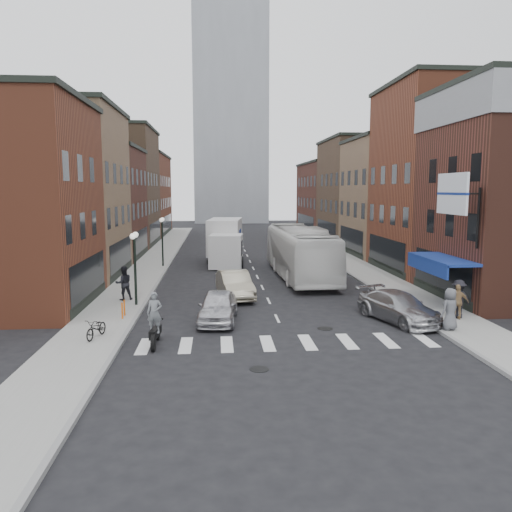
{
  "coord_description": "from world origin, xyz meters",
  "views": [
    {
      "loc": [
        -2.99,
        -23.13,
        6.41
      ],
      "look_at": [
        -0.71,
        5.35,
        2.59
      ],
      "focal_mm": 35.0,
      "sensor_mm": 36.0,
      "label": 1
    }
  ],
  "objects_px": {
    "bike_rack": "(123,309)",
    "ped_right_a": "(459,299)",
    "sedan_left_near": "(218,306)",
    "ped_right_b": "(458,302)",
    "curb_car": "(399,307)",
    "box_truck": "(225,242)",
    "streetlamp_near": "(135,255)",
    "motorcycle_rider": "(155,321)",
    "sedan_left_far": "(235,285)",
    "ped_right_c": "(450,309)",
    "streetlamp_far": "(162,232)",
    "parked_bicycle": "(96,328)",
    "transit_bus": "(300,252)",
    "billboard_sign": "(454,195)",
    "ped_left_solo": "(124,283)"
  },
  "relations": [
    {
      "from": "parked_bicycle",
      "to": "sedan_left_far",
      "type": "bearing_deg",
      "value": 67.44
    },
    {
      "from": "streetlamp_near",
      "to": "box_truck",
      "type": "bearing_deg",
      "value": 71.98
    },
    {
      "from": "bike_rack",
      "to": "billboard_sign",
      "type": "bearing_deg",
      "value": -2.83
    },
    {
      "from": "streetlamp_near",
      "to": "sedan_left_near",
      "type": "distance_m",
      "value": 5.97
    },
    {
      "from": "ped_right_b",
      "to": "billboard_sign",
      "type": "bearing_deg",
      "value": -75.48
    },
    {
      "from": "motorcycle_rider",
      "to": "ped_right_a",
      "type": "height_order",
      "value": "motorcycle_rider"
    },
    {
      "from": "streetlamp_far",
      "to": "sedan_left_near",
      "type": "bearing_deg",
      "value": -75.6
    },
    {
      "from": "sedan_left_far",
      "to": "parked_bicycle",
      "type": "xyz_separation_m",
      "value": [
        -6.18,
        -8.11,
        -0.22
      ]
    },
    {
      "from": "streetlamp_far",
      "to": "sedan_left_near",
      "type": "distance_m",
      "value": 18.02
    },
    {
      "from": "sedan_left_far",
      "to": "curb_car",
      "type": "xyz_separation_m",
      "value": [
        7.77,
        -6.0,
        -0.07
      ]
    },
    {
      "from": "box_truck",
      "to": "sedan_left_far",
      "type": "bearing_deg",
      "value": -82.12
    },
    {
      "from": "motorcycle_rider",
      "to": "parked_bicycle",
      "type": "xyz_separation_m",
      "value": [
        -2.56,
        0.85,
        -0.49
      ]
    },
    {
      "from": "motorcycle_rider",
      "to": "curb_car",
      "type": "xyz_separation_m",
      "value": [
        11.39,
        2.95,
        -0.34
      ]
    },
    {
      "from": "motorcycle_rider",
      "to": "ped_left_solo",
      "type": "height_order",
      "value": "motorcycle_rider"
    },
    {
      "from": "ped_right_a",
      "to": "ped_right_c",
      "type": "bearing_deg",
      "value": 46.38
    },
    {
      "from": "parked_bicycle",
      "to": "ped_right_c",
      "type": "bearing_deg",
      "value": 14.67
    },
    {
      "from": "streetlamp_near",
      "to": "sedan_left_far",
      "type": "xyz_separation_m",
      "value": [
        5.47,
        2.0,
        -2.12
      ]
    },
    {
      "from": "motorcycle_rider",
      "to": "ped_right_b",
      "type": "xyz_separation_m",
      "value": [
        14.19,
        2.58,
        -0.06
      ]
    },
    {
      "from": "streetlamp_far",
      "to": "box_truck",
      "type": "bearing_deg",
      "value": 20.66
    },
    {
      "from": "bike_rack",
      "to": "ped_left_solo",
      "type": "xyz_separation_m",
      "value": [
        -0.67,
        3.95,
        0.57
      ]
    },
    {
      "from": "transit_bus",
      "to": "sedan_left_near",
      "type": "bearing_deg",
      "value": -118.3
    },
    {
      "from": "bike_rack",
      "to": "curb_car",
      "type": "bearing_deg",
      "value": -5.52
    },
    {
      "from": "sedan_left_near",
      "to": "ped_right_b",
      "type": "distance_m",
      "value": 11.64
    },
    {
      "from": "ped_right_a",
      "to": "bike_rack",
      "type": "bearing_deg",
      "value": -13.73
    },
    {
      "from": "transit_bus",
      "to": "ped_right_a",
      "type": "bearing_deg",
      "value": -67.14
    },
    {
      "from": "streetlamp_far",
      "to": "ped_right_c",
      "type": "xyz_separation_m",
      "value": [
        14.8,
        -20.13,
        -1.81
      ]
    },
    {
      "from": "streetlamp_far",
      "to": "ped_right_b",
      "type": "xyz_separation_m",
      "value": [
        16.04,
        -18.37,
        -1.91
      ]
    },
    {
      "from": "streetlamp_near",
      "to": "motorcycle_rider",
      "type": "distance_m",
      "value": 7.43
    },
    {
      "from": "transit_bus",
      "to": "ped_right_a",
      "type": "distance_m",
      "value": 13.93
    },
    {
      "from": "transit_bus",
      "to": "motorcycle_rider",
      "type": "bearing_deg",
      "value": -120.47
    },
    {
      "from": "sedan_left_far",
      "to": "box_truck",
      "type": "bearing_deg",
      "value": 83.21
    },
    {
      "from": "curb_car",
      "to": "sedan_left_far",
      "type": "bearing_deg",
      "value": 123.79
    },
    {
      "from": "streetlamp_near",
      "to": "ped_left_solo",
      "type": "xyz_separation_m",
      "value": [
        -0.87,
        1.25,
        -1.79
      ]
    },
    {
      "from": "motorcycle_rider",
      "to": "ped_right_a",
      "type": "distance_m",
      "value": 14.63
    },
    {
      "from": "streetlamp_far",
      "to": "ped_right_c",
      "type": "bearing_deg",
      "value": -53.68
    },
    {
      "from": "streetlamp_near",
      "to": "streetlamp_far",
      "type": "xyz_separation_m",
      "value": [
        0.0,
        14.0,
        0.0
      ]
    },
    {
      "from": "bike_rack",
      "to": "transit_bus",
      "type": "bearing_deg",
      "value": 46.49
    },
    {
      "from": "ped_right_c",
      "to": "sedan_left_near",
      "type": "bearing_deg",
      "value": -39.97
    },
    {
      "from": "sedan_left_near",
      "to": "billboard_sign",
      "type": "bearing_deg",
      "value": 4.53
    },
    {
      "from": "box_truck",
      "to": "parked_bicycle",
      "type": "distance_m",
      "value": 22.88
    },
    {
      "from": "curb_car",
      "to": "box_truck",
      "type": "bearing_deg",
      "value": 93.45
    },
    {
      "from": "streetlamp_far",
      "to": "parked_bicycle",
      "type": "relative_size",
      "value": 2.55
    },
    {
      "from": "box_truck",
      "to": "sedan_left_far",
      "type": "xyz_separation_m",
      "value": [
        0.28,
        -13.96,
        -1.09
      ]
    },
    {
      "from": "billboard_sign",
      "to": "motorcycle_rider",
      "type": "distance_m",
      "value": 15.41
    },
    {
      "from": "bike_rack",
      "to": "ped_right_a",
      "type": "distance_m",
      "value": 16.47
    },
    {
      "from": "sedan_left_near",
      "to": "ped_right_a",
      "type": "relative_size",
      "value": 2.33
    },
    {
      "from": "transit_bus",
      "to": "curb_car",
      "type": "distance_m",
      "value": 12.92
    },
    {
      "from": "transit_bus",
      "to": "curb_car",
      "type": "relative_size",
      "value": 2.7
    },
    {
      "from": "curb_car",
      "to": "streetlamp_far",
      "type": "bearing_deg",
      "value": 107.82
    },
    {
      "from": "streetlamp_far",
      "to": "ped_right_b",
      "type": "relative_size",
      "value": 2.4
    }
  ]
}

